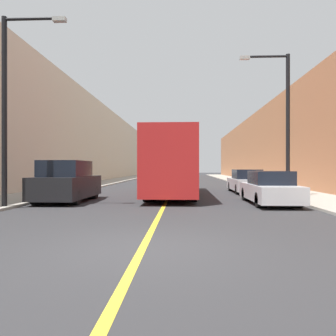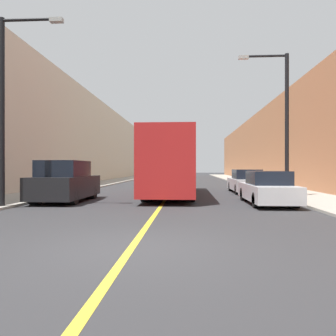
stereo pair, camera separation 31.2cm
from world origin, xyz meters
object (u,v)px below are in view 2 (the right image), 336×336
car_right_near (267,189)px  street_lamp_left (7,98)px  bus (172,163)px  street_lamp_right (282,115)px  car_right_mid (246,182)px  parked_suv_left (65,183)px

car_right_near → street_lamp_left: size_ratio=0.65×
car_right_near → street_lamp_left: street_lamp_left is taller
bus → street_lamp_right: (5.71, -1.81, 2.42)m
car_right_mid → bus: bearing=-153.8°
car_right_mid → street_lamp_left: (-10.69, -8.64, 3.61)m
bus → car_right_mid: (4.61, 2.27, -1.16)m
parked_suv_left → car_right_mid: size_ratio=0.96×
car_right_near → bus: bearing=136.0°
bus → car_right_near: size_ratio=2.32×
car_right_mid → street_lamp_left: 14.21m
bus → street_lamp_left: 9.14m
bus → parked_suv_left: size_ratio=2.40×
parked_suv_left → bus: bearing=37.6°
parked_suv_left → street_lamp_right: (10.52, 1.89, 3.37)m
parked_suv_left → street_lamp_right: 11.20m
street_lamp_right → car_right_near: bearing=-119.0°
parked_suv_left → car_right_near: (9.18, -0.53, -0.23)m
car_right_near → car_right_mid: (0.24, 6.49, 0.01)m
street_lamp_left → street_lamp_right: street_lamp_left is taller
car_right_near → street_lamp_right: bearing=61.0°
car_right_near → street_lamp_right: street_lamp_right is taller
parked_suv_left → street_lamp_left: 4.51m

